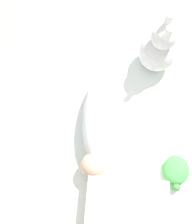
{
  "coord_description": "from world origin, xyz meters",
  "views": [
    {
      "loc": [
        0.41,
        0.05,
        1.4
      ],
      "look_at": [
        0.0,
        0.02,
        0.2
      ],
      "focal_mm": 42.0,
      "sensor_mm": 36.0,
      "label": 1
    }
  ],
  "objects_px": {
    "pillow": "(126,221)",
    "turtle_plush": "(176,170)",
    "swaddled_baby": "(99,117)",
    "bunny_plush": "(159,49)"
  },
  "relations": [
    {
      "from": "pillow",
      "to": "bunny_plush",
      "type": "relative_size",
      "value": 1.04
    },
    {
      "from": "swaddled_baby",
      "to": "turtle_plush",
      "type": "relative_size",
      "value": 3.33
    },
    {
      "from": "pillow",
      "to": "turtle_plush",
      "type": "distance_m",
      "value": 0.32
    },
    {
      "from": "bunny_plush",
      "to": "turtle_plush",
      "type": "xyz_separation_m",
      "value": [
        0.57,
        0.1,
        -0.1
      ]
    },
    {
      "from": "swaddled_baby",
      "to": "bunny_plush",
      "type": "distance_m",
      "value": 0.45
    },
    {
      "from": "bunny_plush",
      "to": "swaddled_baby",
      "type": "bearing_deg",
      "value": -36.58
    },
    {
      "from": "swaddled_baby",
      "to": "pillow",
      "type": "xyz_separation_m",
      "value": [
        0.44,
        0.15,
        -0.03
      ]
    },
    {
      "from": "pillow",
      "to": "turtle_plush",
      "type": "xyz_separation_m",
      "value": [
        -0.23,
        0.22,
        -0.02
      ]
    },
    {
      "from": "pillow",
      "to": "bunny_plush",
      "type": "bearing_deg",
      "value": 171.54
    },
    {
      "from": "pillow",
      "to": "turtle_plush",
      "type": "height_order",
      "value": "pillow"
    }
  ]
}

